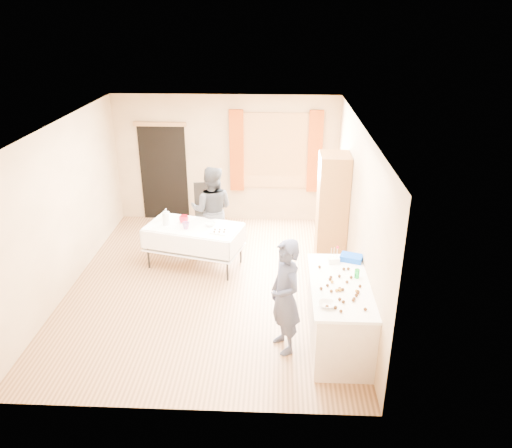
{
  "coord_description": "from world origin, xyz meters",
  "views": [
    {
      "loc": [
        1.05,
        -7.0,
        4.17
      ],
      "look_at": [
        0.73,
        0.0,
        1.09
      ],
      "focal_mm": 35.0,
      "sensor_mm": 36.0,
      "label": 1
    }
  ],
  "objects_px": {
    "counter": "(339,314)",
    "woman": "(212,210)",
    "cabinet": "(332,209)",
    "girl": "(285,297)",
    "party_table": "(194,242)",
    "chair": "(208,224)"
  },
  "relations": [
    {
      "from": "chair",
      "to": "woman",
      "type": "relative_size",
      "value": 0.69
    },
    {
      "from": "cabinet",
      "to": "party_table",
      "type": "xyz_separation_m",
      "value": [
        -2.35,
        -0.32,
        -0.52
      ]
    },
    {
      "from": "cabinet",
      "to": "woman",
      "type": "bearing_deg",
      "value": 172.79
    },
    {
      "from": "party_table",
      "to": "chair",
      "type": "relative_size",
      "value": 1.59
    },
    {
      "from": "woman",
      "to": "chair",
      "type": "bearing_deg",
      "value": -69.3
    },
    {
      "from": "counter",
      "to": "woman",
      "type": "bearing_deg",
      "value": 126.87
    },
    {
      "from": "cabinet",
      "to": "girl",
      "type": "relative_size",
      "value": 1.24
    },
    {
      "from": "party_table",
      "to": "girl",
      "type": "height_order",
      "value": "girl"
    },
    {
      "from": "party_table",
      "to": "woman",
      "type": "bearing_deg",
      "value": 82.58
    },
    {
      "from": "cabinet",
      "to": "chair",
      "type": "bearing_deg",
      "value": 162.23
    },
    {
      "from": "girl",
      "to": "woman",
      "type": "bearing_deg",
      "value": 179.88
    },
    {
      "from": "counter",
      "to": "woman",
      "type": "height_order",
      "value": "woman"
    },
    {
      "from": "woman",
      "to": "cabinet",
      "type": "bearing_deg",
      "value": 175.38
    },
    {
      "from": "party_table",
      "to": "girl",
      "type": "relative_size",
      "value": 1.13
    },
    {
      "from": "cabinet",
      "to": "party_table",
      "type": "distance_m",
      "value": 2.43
    },
    {
      "from": "girl",
      "to": "woman",
      "type": "distance_m",
      "value": 3.1
    },
    {
      "from": "cabinet",
      "to": "girl",
      "type": "distance_m",
      "value": 2.69
    },
    {
      "from": "counter",
      "to": "girl",
      "type": "bearing_deg",
      "value": -168.92
    },
    {
      "from": "party_table",
      "to": "counter",
      "type": "bearing_deg",
      "value": -27.96
    },
    {
      "from": "cabinet",
      "to": "counter",
      "type": "distance_m",
      "value": 2.47
    },
    {
      "from": "chair",
      "to": "girl",
      "type": "relative_size",
      "value": 0.71
    },
    {
      "from": "party_table",
      "to": "woman",
      "type": "distance_m",
      "value": 0.73
    }
  ]
}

